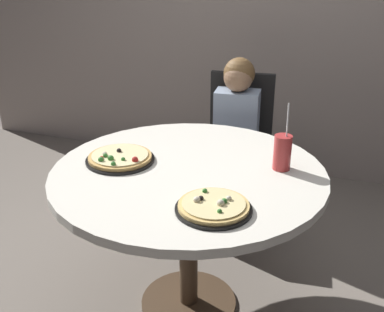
# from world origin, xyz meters

# --- Properties ---
(ground_plane) EXTENTS (8.00, 8.00, 0.00)m
(ground_plane) POSITION_xyz_m (0.00, 0.00, 0.00)
(ground_plane) COLOR slate
(dining_table) EXTENTS (1.24, 1.24, 0.75)m
(dining_table) POSITION_xyz_m (0.00, 0.00, 0.66)
(dining_table) COLOR silver
(dining_table) RESTS_ON ground_plane
(chair_wooden) EXTENTS (0.44, 0.44, 0.95)m
(chair_wooden) POSITION_xyz_m (-0.01, 0.95, 0.53)
(chair_wooden) COLOR black
(chair_wooden) RESTS_ON ground_plane
(diner_child) EXTENTS (0.29, 0.42, 1.08)m
(diner_child) POSITION_xyz_m (0.01, 0.77, 0.48)
(diner_child) COLOR #3F4766
(diner_child) RESTS_ON ground_plane
(pizza_veggie) EXTENTS (0.30, 0.30, 0.05)m
(pizza_veggie) POSITION_xyz_m (0.21, -0.30, 0.77)
(pizza_veggie) COLOR black
(pizza_veggie) RESTS_ON dining_table
(pizza_cheese) EXTENTS (0.32, 0.32, 0.05)m
(pizza_cheese) POSITION_xyz_m (-0.33, -0.01, 0.77)
(pizza_cheese) COLOR black
(pizza_cheese) RESTS_ON dining_table
(soda_cup) EXTENTS (0.08, 0.08, 0.31)m
(soda_cup) POSITION_xyz_m (0.39, 0.16, 0.83)
(soda_cup) COLOR #B73333
(soda_cup) RESTS_ON dining_table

